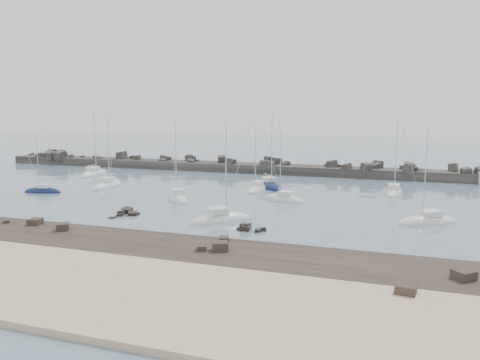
% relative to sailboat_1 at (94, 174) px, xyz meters
% --- Properties ---
extents(ground, '(400.00, 400.00, 0.00)m').
position_rel_sailboat_1_xyz_m(ground, '(31.49, -22.37, -0.15)').
color(ground, slate).
rests_on(ground, ground).
extents(sand_strip, '(140.00, 14.00, 1.00)m').
position_rel_sailboat_1_xyz_m(sand_strip, '(31.49, -54.37, -0.15)').
color(sand_strip, beige).
rests_on(sand_strip, ground).
extents(rock_shelf, '(140.00, 12.42, 2.02)m').
position_rel_sailboat_1_xyz_m(rock_shelf, '(31.70, -44.36, -0.14)').
color(rock_shelf, black).
rests_on(rock_shelf, ground).
extents(rock_cluster_near, '(2.90, 4.39, 1.27)m').
position_rel_sailboat_1_xyz_m(rock_cluster_near, '(27.54, -30.82, -0.01)').
color(rock_cluster_near, black).
rests_on(rock_cluster_near, ground).
extents(rock_cluster_far, '(3.55, 1.73, 1.30)m').
position_rel_sailboat_1_xyz_m(rock_cluster_far, '(45.17, -33.31, -0.02)').
color(rock_cluster_far, black).
rests_on(rock_cluster_far, ground).
extents(breakwater, '(115.00, 7.89, 5.25)m').
position_rel_sailboat_1_xyz_m(breakwater, '(23.83, 15.61, 0.21)').
color(breakwater, '#2C2927').
rests_on(breakwater, ground).
extents(sailboat_1, '(3.50, 9.38, 14.62)m').
position_rel_sailboat_1_xyz_m(sailboat_1, '(0.00, 0.00, 0.00)').
color(sailboat_1, silver).
rests_on(sailboat_1, ground).
extents(sailboat_2, '(6.62, 3.32, 10.20)m').
position_rel_sailboat_1_xyz_m(sailboat_2, '(5.10, -20.90, -0.02)').
color(sailboat_2, '#101C45').
rests_on(sailboat_2, ground).
extents(sailboat_3, '(3.16, 8.77, 13.74)m').
position_rel_sailboat_1_xyz_m(sailboat_3, '(11.83, -12.36, -0.00)').
color(sailboat_3, silver).
rests_on(sailboat_3, ground).
extents(sailboat_4, '(6.82, 7.54, 12.53)m').
position_rel_sailboat_1_xyz_m(sailboat_4, '(29.24, -19.38, 0.00)').
color(sailboat_4, silver).
rests_on(sailboat_4, ground).
extents(sailboat_5, '(2.72, 7.74, 12.20)m').
position_rel_sailboat_1_xyz_m(sailboat_5, '(38.31, -7.69, -0.01)').
color(sailboat_5, silver).
rests_on(sailboat_5, ground).
extents(sailboat_6, '(7.43, 7.53, 12.92)m').
position_rel_sailboat_1_xyz_m(sailboat_6, '(40.64, -30.31, -0.00)').
color(sailboat_6, silver).
rests_on(sailboat_6, ground).
extents(sailboat_7, '(7.85, 9.01, 14.60)m').
position_rel_sailboat_1_xyz_m(sailboat_7, '(39.52, -3.79, 0.00)').
color(sailboat_7, '#101C45').
rests_on(sailboat_7, ground).
extents(sailboat_8, '(7.69, 4.49, 11.71)m').
position_rel_sailboat_1_xyz_m(sailboat_8, '(44.74, -14.95, -0.02)').
color(sailboat_8, silver).
rests_on(sailboat_8, ground).
extents(sailboat_9, '(3.32, 8.62, 13.38)m').
position_rel_sailboat_1_xyz_m(sailboat_9, '(60.39, -3.16, -0.01)').
color(sailboat_9, silver).
rests_on(sailboat_9, ground).
extents(sailboat_10, '(8.12, 6.14, 12.56)m').
position_rel_sailboat_1_xyz_m(sailboat_10, '(64.60, -23.03, -0.02)').
color(sailboat_10, silver).
rests_on(sailboat_10, ground).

